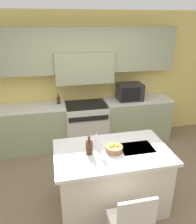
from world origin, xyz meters
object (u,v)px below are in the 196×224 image
at_px(fruit_bowl, 114,148).
at_px(wine_glass_near, 101,146).
at_px(wine_bottle, 89,147).
at_px(island_chair, 132,223).
at_px(microwave, 130,92).
at_px(wine_glass_far, 96,137).
at_px(range_stove, 86,124).
at_px(oil_bottle_on_counter, 59,100).

bearing_deg(fruit_bowl, wine_glass_near, -156.56).
height_order(wine_bottle, wine_glass_near, wine_bottle).
bearing_deg(island_chair, wine_glass_near, 103.06).
height_order(microwave, wine_glass_far, microwave).
xyz_separation_m(microwave, wine_bottle, (-1.19, -1.80, -0.11)).
distance_m(range_stove, island_chair, 2.60).
xyz_separation_m(microwave, oil_bottle_on_counter, (-1.49, 0.06, -0.09)).
distance_m(range_stove, microwave, 1.15).
bearing_deg(wine_bottle, oil_bottle_on_counter, 99.12).
distance_m(range_stove, oil_bottle_on_counter, 0.79).
bearing_deg(wine_glass_far, fruit_bowl, -40.37).
height_order(range_stove, oil_bottle_on_counter, oil_bottle_on_counter).
bearing_deg(fruit_bowl, microwave, 64.59).
height_order(range_stove, wine_bottle, wine_bottle).
relative_size(fruit_bowl, oil_bottle_on_counter, 1.09).
relative_size(island_chair, fruit_bowl, 4.17).
height_order(range_stove, wine_glass_near, wine_glass_near).
relative_size(wine_glass_near, oil_bottle_on_counter, 1.06).
relative_size(wine_glass_far, oil_bottle_on_counter, 1.06).
xyz_separation_m(wine_bottle, oil_bottle_on_counter, (-0.30, 1.86, 0.01)).
height_order(island_chair, wine_bottle, wine_bottle).
distance_m(microwave, wine_bottle, 2.16).
xyz_separation_m(range_stove, wine_glass_near, (-0.11, -1.88, 0.61)).
bearing_deg(fruit_bowl, wine_bottle, 177.09).
distance_m(wine_bottle, wine_glass_far, 0.21).
height_order(range_stove, island_chair, island_chair).
relative_size(island_chair, wine_bottle, 3.80).
bearing_deg(oil_bottle_on_counter, fruit_bowl, -71.65).
height_order(fruit_bowl, oil_bottle_on_counter, oil_bottle_on_counter).
relative_size(range_stove, island_chair, 0.97).
bearing_deg(wine_glass_near, microwave, 61.02).
xyz_separation_m(range_stove, microwave, (0.95, 0.02, 0.66)).
bearing_deg(microwave, wine_glass_near, -118.98).
bearing_deg(microwave, fruit_bowl, -115.41).
bearing_deg(wine_glass_near, island_chair, -76.94).
bearing_deg(wine_bottle, microwave, 56.61).
bearing_deg(wine_bottle, wine_glass_near, -35.98).
distance_m(island_chair, wine_glass_near, 0.90).
bearing_deg(wine_glass_far, oil_bottle_on_counter, 103.87).
xyz_separation_m(fruit_bowl, oil_bottle_on_counter, (-0.62, 1.88, 0.06)).
height_order(wine_glass_near, wine_glass_far, same).
relative_size(range_stove, oil_bottle_on_counter, 4.42).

